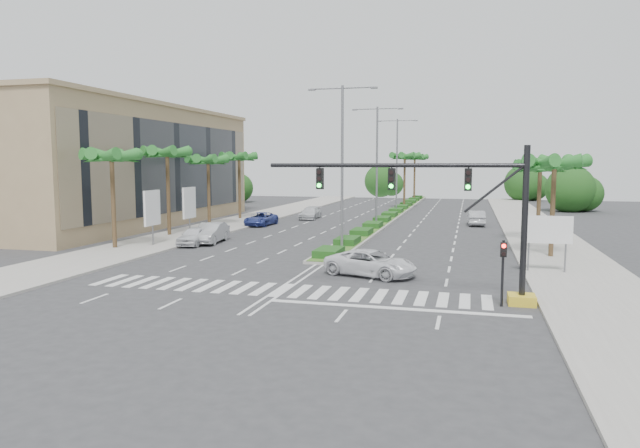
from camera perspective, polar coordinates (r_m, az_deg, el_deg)
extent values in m
plane|color=#333335|center=(29.09, -3.86, -6.63)|extent=(160.00, 160.00, 0.00)
cube|color=gray|center=(47.70, 21.99, -1.99)|extent=(6.00, 120.00, 0.15)
cube|color=gray|center=(53.18, -12.54, -0.90)|extent=(6.00, 120.00, 0.15)
cube|color=gray|center=(72.73, 7.52, 1.04)|extent=(2.20, 75.00, 0.20)
cube|color=#3A5D20|center=(72.72, 7.52, 1.14)|extent=(1.80, 75.00, 0.04)
cube|color=tan|center=(63.47, -18.89, 5.38)|extent=(12.00, 36.00, 12.00)
cube|color=gold|center=(27.68, 19.51, -7.14)|extent=(1.20, 1.20, 0.45)
cylinder|color=black|center=(27.12, 19.77, 0.03)|extent=(0.28, 0.28, 7.00)
cylinder|color=black|center=(27.12, 7.18, 5.84)|extent=(12.00, 0.20, 0.20)
cylinder|color=black|center=(26.93, 16.91, 3.29)|extent=(2.53, 0.12, 2.15)
cube|color=black|center=(26.89, 14.60, 4.31)|extent=(0.32, 0.24, 1.00)
cylinder|color=#19E533|center=(26.77, 14.58, 3.62)|extent=(0.20, 0.06, 0.20)
cube|color=black|center=(27.13, 7.16, 4.47)|extent=(0.32, 0.24, 1.00)
cylinder|color=#19E533|center=(27.01, 7.12, 3.78)|extent=(0.20, 0.06, 0.20)
cube|color=black|center=(27.81, -0.02, 4.55)|extent=(0.32, 0.24, 1.00)
cylinder|color=#19E533|center=(27.69, -0.10, 3.88)|extent=(0.20, 0.06, 0.20)
cylinder|color=black|center=(26.77, 17.79, -4.74)|extent=(0.12, 0.12, 3.00)
cube|color=black|center=(26.45, 17.88, -2.45)|extent=(0.28, 0.22, 0.65)
cylinder|color=red|center=(26.29, 17.91, -2.11)|extent=(0.18, 0.05, 0.18)
cylinder|color=slate|center=(35.40, 20.14, -2.40)|extent=(0.10, 0.10, 2.80)
cylinder|color=slate|center=(35.65, 23.35, -2.47)|extent=(0.10, 0.10, 2.80)
cube|color=#0C6638|center=(35.36, 21.83, -0.52)|extent=(2.60, 0.08, 1.50)
cube|color=white|center=(35.31, 21.84, -0.53)|extent=(2.70, 0.02, 1.60)
cylinder|color=slate|center=(45.75, -16.39, -0.44)|extent=(0.12, 0.12, 2.80)
cube|color=white|center=(45.61, -16.45, 1.55)|extent=(0.18, 2.10, 2.70)
cube|color=#D8594C|center=(45.61, -16.45, 1.55)|extent=(0.12, 2.00, 2.60)
cylinder|color=slate|center=(50.95, -12.91, 0.29)|extent=(0.12, 0.12, 2.80)
cube|color=white|center=(50.82, -12.95, 2.08)|extent=(0.18, 2.10, 2.70)
cube|color=#D8594C|center=(50.82, -12.95, 2.08)|extent=(0.12, 2.00, 2.60)
cylinder|color=brown|center=(44.99, -19.97, 2.02)|extent=(0.32, 0.32, 7.00)
sphere|color=brown|center=(44.90, -20.12, 6.35)|extent=(0.70, 0.70, 0.70)
cone|color=#1F6226|center=(44.28, -18.94, 6.27)|extent=(0.90, 3.62, 1.50)
cone|color=#1F6226|center=(45.23, -18.78, 6.26)|extent=(3.39, 2.96, 1.50)
cone|color=#1F6226|center=(45.92, -19.60, 6.23)|extent=(3.73, 1.68, 1.50)
cone|color=#1F6226|center=(45.86, -20.80, 6.19)|extent=(2.38, 3.65, 1.50)
cone|color=#1F6226|center=(45.08, -21.51, 6.17)|extent=(2.38, 3.65, 1.50)
cone|color=#1F6226|center=(44.16, -21.18, 6.19)|extent=(3.73, 1.68, 1.50)
cone|color=#1F6226|center=(43.80, -20.02, 6.24)|extent=(3.39, 2.96, 1.50)
cylinder|color=brown|center=(51.74, -14.93, 2.88)|extent=(0.32, 0.32, 7.40)
sphere|color=brown|center=(51.68, -15.04, 6.86)|extent=(0.70, 0.70, 0.70)
cone|color=#1F6226|center=(51.14, -13.96, 6.79)|extent=(0.90, 3.62, 1.50)
cone|color=#1F6226|center=(52.09, -13.91, 6.78)|extent=(3.39, 2.96, 1.50)
cone|color=#1F6226|center=(52.73, -14.69, 6.74)|extent=(3.73, 1.68, 1.50)
cone|color=#1F6226|center=(52.59, -15.72, 6.72)|extent=(2.38, 3.65, 1.50)
cone|color=#1F6226|center=(51.76, -16.26, 6.72)|extent=(2.38, 3.65, 1.50)
cone|color=#1F6226|center=(50.87, -15.88, 6.74)|extent=(3.73, 1.68, 1.50)
cone|color=#1F6226|center=(50.59, -14.84, 6.78)|extent=(3.39, 2.96, 1.50)
cylinder|color=brown|center=(58.83, -11.07, 3.03)|extent=(0.32, 0.32, 6.80)
sphere|color=brown|center=(58.75, -11.13, 6.25)|extent=(0.70, 0.70, 0.70)
cone|color=#1F6226|center=(58.28, -10.15, 6.17)|extent=(0.90, 3.62, 1.50)
cone|color=#1F6226|center=(59.24, -10.16, 6.17)|extent=(3.39, 2.96, 1.50)
cone|color=#1F6226|center=(59.83, -10.89, 6.15)|extent=(3.73, 1.68, 1.50)
cone|color=#1F6226|center=(59.62, -11.79, 6.13)|extent=(2.38, 3.65, 1.50)
cone|color=#1F6226|center=(58.77, -12.21, 6.13)|extent=(2.38, 3.65, 1.50)
cone|color=#1F6226|center=(57.90, -11.81, 6.14)|extent=(3.73, 1.68, 1.50)
cone|color=#1F6226|center=(57.68, -10.89, 6.16)|extent=(3.39, 2.96, 1.50)
cylinder|color=brown|center=(66.10, -8.05, 3.58)|extent=(0.32, 0.32, 7.20)
sphere|color=brown|center=(66.05, -8.09, 6.61)|extent=(0.70, 0.70, 0.70)
cone|color=#1F6226|center=(65.63, -7.20, 6.54)|extent=(0.90, 3.62, 1.50)
cone|color=#1F6226|center=(66.58, -7.26, 6.53)|extent=(3.39, 2.96, 1.50)
cone|color=#1F6226|center=(67.13, -7.93, 6.52)|extent=(3.73, 1.68, 1.50)
cone|color=#1F6226|center=(66.88, -8.72, 6.51)|extent=(2.38, 3.65, 1.50)
cone|color=#1F6226|center=(66.00, -9.05, 6.51)|extent=(2.38, 3.65, 1.50)
cone|color=#1F6226|center=(65.16, -8.66, 6.52)|extent=(3.73, 1.68, 1.50)
cone|color=#1F6226|center=(64.99, -7.83, 6.54)|extent=(3.39, 2.96, 1.50)
cylinder|color=brown|center=(41.36, 22.23, 1.26)|extent=(0.32, 0.32, 6.50)
sphere|color=brown|center=(41.24, 22.41, 5.63)|extent=(0.70, 0.70, 0.70)
cone|color=#1F6226|center=(41.40, 23.92, 5.43)|extent=(0.90, 3.62, 1.50)
cone|color=#1F6226|center=(42.19, 23.17, 5.46)|extent=(3.39, 2.96, 1.50)
cone|color=#1F6226|center=(42.27, 21.88, 5.51)|extent=(3.73, 1.68, 1.50)
cone|color=#1F6226|center=(41.60, 20.96, 5.54)|extent=(2.38, 3.65, 1.50)
cone|color=#1F6226|center=(40.65, 21.10, 5.54)|extent=(2.38, 3.65, 1.50)
cone|color=#1F6226|center=(40.15, 22.25, 5.49)|extent=(3.73, 1.68, 1.50)
cone|color=#1F6226|center=(40.49, 23.53, 5.44)|extent=(3.39, 2.96, 1.50)
cylinder|color=brown|center=(49.29, 21.03, 1.83)|extent=(0.32, 0.32, 6.20)
sphere|color=brown|center=(49.18, 21.17, 5.32)|extent=(0.70, 0.70, 0.70)
cone|color=#1F6226|center=(49.32, 22.44, 5.15)|extent=(0.90, 3.62, 1.50)
cone|color=#1F6226|center=(50.12, 21.84, 5.18)|extent=(3.39, 2.96, 1.50)
cone|color=#1F6226|center=(50.22, 20.75, 5.23)|extent=(3.73, 1.68, 1.50)
cone|color=#1F6226|center=(49.56, 19.96, 5.25)|extent=(2.38, 3.65, 1.50)
cone|color=#1F6226|center=(48.61, 20.06, 5.24)|extent=(2.38, 3.65, 1.50)
cone|color=#1F6226|center=(48.09, 21.01, 5.20)|extent=(3.73, 1.68, 1.50)
cone|color=#1F6226|center=(48.41, 22.08, 5.16)|extent=(3.39, 2.96, 1.50)
cylinder|color=brown|center=(82.43, 8.44, 4.15)|extent=(0.32, 0.32, 7.50)
sphere|color=brown|center=(82.39, 8.48, 6.69)|extent=(0.70, 0.70, 0.70)
cone|color=#1F6226|center=(82.28, 9.25, 6.61)|extent=(0.90, 3.62, 1.50)
cone|color=#1F6226|center=(83.18, 9.02, 6.61)|extent=(3.39, 2.96, 1.50)
cone|color=#1F6226|center=(83.49, 8.39, 6.61)|extent=(3.73, 1.68, 1.50)
cone|color=#1F6226|center=(82.98, 7.83, 6.63)|extent=(2.38, 3.65, 1.50)
cone|color=#1F6226|center=(82.04, 7.75, 6.63)|extent=(2.38, 3.65, 1.50)
cone|color=#1F6226|center=(81.36, 8.22, 6.63)|extent=(3.73, 1.68, 1.50)
cone|color=#1F6226|center=(81.47, 8.90, 6.62)|extent=(3.39, 2.96, 1.50)
cylinder|color=brown|center=(97.35, 9.42, 4.42)|extent=(0.32, 0.32, 7.50)
sphere|color=brown|center=(97.32, 9.46, 6.56)|extent=(0.70, 0.70, 0.70)
cone|color=#1F6226|center=(97.22, 10.11, 6.49)|extent=(0.90, 3.62, 1.50)
cone|color=#1F6226|center=(98.11, 9.91, 6.49)|extent=(3.39, 2.96, 1.50)
cone|color=#1F6226|center=(98.41, 9.38, 6.50)|extent=(3.73, 1.68, 1.50)
cone|color=#1F6226|center=(97.89, 8.90, 6.51)|extent=(2.38, 3.65, 1.50)
cone|color=#1F6226|center=(96.94, 8.85, 6.52)|extent=(2.38, 3.65, 1.50)
cone|color=#1F6226|center=(96.27, 9.25, 6.51)|extent=(3.73, 1.68, 1.50)
cone|color=#1F6226|center=(96.40, 9.82, 6.50)|extent=(3.39, 2.96, 1.50)
cylinder|color=slate|center=(41.89, 2.23, 5.53)|extent=(0.20, 0.20, 12.00)
cylinder|color=slate|center=(42.51, 0.64, 13.38)|extent=(2.40, 0.10, 0.10)
cylinder|color=slate|center=(41.99, 3.91, 13.45)|extent=(2.40, 0.10, 0.10)
cube|color=slate|center=(42.78, -0.83, 13.26)|extent=(0.50, 0.25, 0.12)
cube|color=slate|center=(41.79, 5.43, 13.41)|extent=(0.50, 0.25, 0.12)
cylinder|color=slate|center=(57.61, 5.71, 5.64)|extent=(0.20, 0.20, 12.00)
cylinder|color=slate|center=(58.06, 4.57, 11.39)|extent=(2.40, 0.10, 0.10)
cylinder|color=slate|center=(57.69, 6.97, 11.40)|extent=(2.40, 0.10, 0.10)
cube|color=slate|center=(58.26, 3.49, 11.33)|extent=(0.50, 0.25, 0.12)
cube|color=slate|center=(57.54, 8.07, 11.34)|extent=(0.50, 0.25, 0.12)
cylinder|color=slate|center=(73.45, 7.69, 5.70)|extent=(0.20, 0.20, 12.00)
cylinder|color=slate|center=(73.81, 6.81, 10.22)|extent=(2.40, 0.10, 0.10)
cylinder|color=slate|center=(73.51, 8.69, 10.21)|extent=(2.40, 0.10, 0.10)
cube|color=slate|center=(73.97, 5.95, 10.18)|extent=(0.50, 0.25, 0.12)
cube|color=slate|center=(73.40, 9.56, 10.16)|extent=(0.50, 0.25, 0.12)
imported|color=silver|center=(45.87, -12.47, -1.18)|extent=(2.11, 4.36, 1.44)
imported|color=#B9BABF|center=(46.90, -10.88, -0.88)|extent=(2.26, 5.09, 1.62)
imported|color=#2F3D8F|center=(59.33, -5.93, 0.51)|extent=(2.45, 4.99, 1.36)
imported|color=silver|center=(66.13, -0.99, 1.11)|extent=(2.04, 4.76, 1.37)
imported|color=white|center=(32.68, 5.12, -3.91)|extent=(5.79, 3.97, 1.47)
imported|color=silver|center=(61.38, 15.35, 0.58)|extent=(1.89, 4.73, 1.53)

